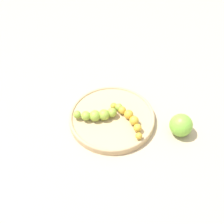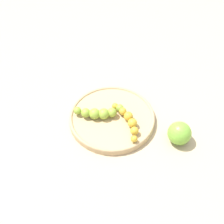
# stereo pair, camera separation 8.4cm
# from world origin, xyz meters

# --- Properties ---
(ground_plane) EXTENTS (2.40, 2.40, 0.00)m
(ground_plane) POSITION_xyz_m (0.00, 0.00, 0.00)
(ground_plane) COLOR tan
(fruit_bowl) EXTENTS (0.26, 0.26, 0.02)m
(fruit_bowl) POSITION_xyz_m (0.00, 0.00, 0.01)
(fruit_bowl) COLOR tan
(fruit_bowl) RESTS_ON ground_plane
(banana_green) EXTENTS (0.15, 0.06, 0.03)m
(banana_green) POSITION_xyz_m (0.04, -0.01, 0.04)
(banana_green) COLOR #8CAD38
(banana_green) RESTS_ON fruit_bowl
(banana_spotted) EXTENTS (0.06, 0.15, 0.03)m
(banana_spotted) POSITION_xyz_m (-0.04, 0.04, 0.03)
(banana_spotted) COLOR gold
(banana_spotted) RESTS_ON fruit_bowl
(apple_green) EXTENTS (0.07, 0.07, 0.07)m
(apple_green) POSITION_xyz_m (-0.17, 0.12, 0.03)
(apple_green) COLOR #72B238
(apple_green) RESTS_ON ground_plane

